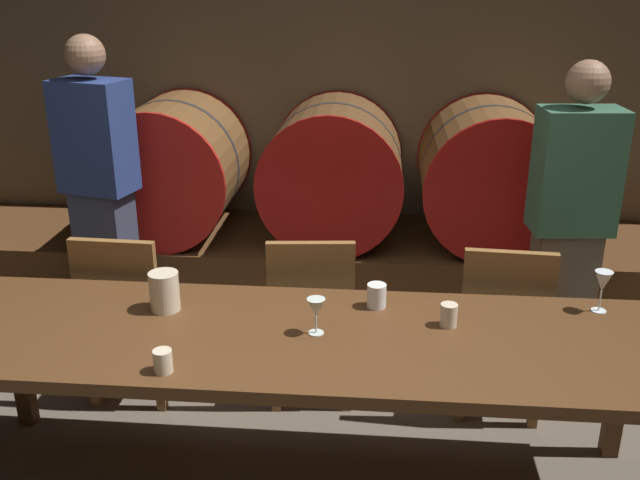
{
  "coord_description": "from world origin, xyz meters",
  "views": [
    {
      "loc": [
        0.32,
        -2.13,
        2.04
      ],
      "look_at": [
        0.06,
        0.87,
        0.88
      ],
      "focal_mm": 40.53,
      "sensor_mm": 36.0,
      "label": 1
    }
  ],
  "objects_px": {
    "dining_table": "(299,348)",
    "chair_right": "(502,321)",
    "cup_right": "(449,315)",
    "chair_left": "(127,308)",
    "wine_barrel_center": "(334,171)",
    "guest_right": "(569,226)",
    "wine_glass_right": "(603,282)",
    "pitcher": "(164,291)",
    "wine_glass_center": "(316,309)",
    "wine_barrel_left": "(173,167)",
    "cup_center": "(377,296)",
    "wine_barrel_right": "(490,175)",
    "cup_left": "(163,361)",
    "chair_center": "(311,311)",
    "guest_left": "(100,191)"
  },
  "relations": [
    {
      "from": "wine_barrel_left",
      "to": "cup_left",
      "type": "height_order",
      "value": "wine_barrel_left"
    },
    {
      "from": "pitcher",
      "to": "cup_left",
      "type": "height_order",
      "value": "pitcher"
    },
    {
      "from": "wine_glass_right",
      "to": "cup_center",
      "type": "height_order",
      "value": "wine_glass_right"
    },
    {
      "from": "dining_table",
      "to": "cup_left",
      "type": "bearing_deg",
      "value": -143.99
    },
    {
      "from": "cup_center",
      "to": "cup_left",
      "type": "bearing_deg",
      "value": -141.71
    },
    {
      "from": "chair_right",
      "to": "cup_center",
      "type": "bearing_deg",
      "value": 37.01
    },
    {
      "from": "wine_barrel_center",
      "to": "chair_center",
      "type": "xyz_separation_m",
      "value": [
        -0.02,
        -1.19,
        -0.36
      ]
    },
    {
      "from": "pitcher",
      "to": "wine_glass_right",
      "type": "xyz_separation_m",
      "value": [
        1.75,
        0.14,
        0.05
      ]
    },
    {
      "from": "dining_table",
      "to": "chair_right",
      "type": "bearing_deg",
      "value": 36.11
    },
    {
      "from": "cup_left",
      "to": "cup_right",
      "type": "distance_m",
      "value": 1.09
    },
    {
      "from": "dining_table",
      "to": "chair_left",
      "type": "xyz_separation_m",
      "value": [
        -0.9,
        0.62,
        -0.18
      ]
    },
    {
      "from": "guest_left",
      "to": "cup_center",
      "type": "relative_size",
      "value": 17.19
    },
    {
      "from": "chair_right",
      "to": "wine_glass_center",
      "type": "distance_m",
      "value": 1.08
    },
    {
      "from": "wine_barrel_left",
      "to": "wine_barrel_center",
      "type": "relative_size",
      "value": 1.0
    },
    {
      "from": "wine_barrel_right",
      "to": "cup_right",
      "type": "xyz_separation_m",
      "value": [
        -0.38,
        -1.75,
        -0.08
      ]
    },
    {
      "from": "guest_right",
      "to": "wine_glass_center",
      "type": "xyz_separation_m",
      "value": [
        -1.15,
        -1.0,
        -0.01
      ]
    },
    {
      "from": "chair_left",
      "to": "wine_barrel_center",
      "type": "bearing_deg",
      "value": -123.78
    },
    {
      "from": "pitcher",
      "to": "chair_right",
      "type": "bearing_deg",
      "value": 18.53
    },
    {
      "from": "wine_glass_center",
      "to": "cup_center",
      "type": "distance_m",
      "value": 0.34
    },
    {
      "from": "chair_center",
      "to": "pitcher",
      "type": "bearing_deg",
      "value": 37.97
    },
    {
      "from": "chair_left",
      "to": "cup_center",
      "type": "height_order",
      "value": "chair_left"
    },
    {
      "from": "cup_left",
      "to": "wine_glass_center",
      "type": "bearing_deg",
      "value": 32.86
    },
    {
      "from": "chair_left",
      "to": "guest_right",
      "type": "bearing_deg",
      "value": -167.42
    },
    {
      "from": "cup_right",
      "to": "wine_barrel_left",
      "type": "bearing_deg",
      "value": 132.08
    },
    {
      "from": "dining_table",
      "to": "cup_right",
      "type": "relative_size",
      "value": 31.09
    },
    {
      "from": "wine_barrel_left",
      "to": "dining_table",
      "type": "xyz_separation_m",
      "value": [
        1.01,
        -1.86,
        -0.19
      ]
    },
    {
      "from": "chair_right",
      "to": "cup_right",
      "type": "height_order",
      "value": "chair_right"
    },
    {
      "from": "wine_barrel_center",
      "to": "cup_right",
      "type": "relative_size",
      "value": 9.36
    },
    {
      "from": "wine_barrel_left",
      "to": "guest_left",
      "type": "distance_m",
      "value": 0.66
    },
    {
      "from": "guest_right",
      "to": "pitcher",
      "type": "bearing_deg",
      "value": 20.37
    },
    {
      "from": "wine_barrel_center",
      "to": "cup_left",
      "type": "bearing_deg",
      "value": -101.21
    },
    {
      "from": "pitcher",
      "to": "cup_left",
      "type": "distance_m",
      "value": 0.49
    },
    {
      "from": "guest_right",
      "to": "cup_center",
      "type": "height_order",
      "value": "guest_right"
    },
    {
      "from": "guest_right",
      "to": "cup_left",
      "type": "xyz_separation_m",
      "value": [
        -1.65,
        -1.32,
        -0.07
      ]
    },
    {
      "from": "chair_center",
      "to": "cup_right",
      "type": "bearing_deg",
      "value": 131.27
    },
    {
      "from": "guest_left",
      "to": "cup_left",
      "type": "bearing_deg",
      "value": 131.69
    },
    {
      "from": "wine_barrel_left",
      "to": "wine_barrel_right",
      "type": "relative_size",
      "value": 1.0
    },
    {
      "from": "wine_glass_center",
      "to": "pitcher",
      "type": "bearing_deg",
      "value": 166.64
    },
    {
      "from": "chair_right",
      "to": "guest_right",
      "type": "relative_size",
      "value": 0.54
    },
    {
      "from": "chair_right",
      "to": "guest_right",
      "type": "distance_m",
      "value": 0.61
    },
    {
      "from": "chair_left",
      "to": "wine_glass_right",
      "type": "bearing_deg",
      "value": 173.46
    },
    {
      "from": "chair_center",
      "to": "guest_right",
      "type": "distance_m",
      "value": 1.33
    },
    {
      "from": "guest_right",
      "to": "wine_glass_right",
      "type": "height_order",
      "value": "guest_right"
    },
    {
      "from": "chair_right",
      "to": "wine_barrel_right",
      "type": "bearing_deg",
      "value": -89.54
    },
    {
      "from": "pitcher",
      "to": "dining_table",
      "type": "bearing_deg",
      "value": -15.63
    },
    {
      "from": "wine_barrel_left",
      "to": "chair_left",
      "type": "height_order",
      "value": "wine_barrel_left"
    },
    {
      "from": "guest_left",
      "to": "chair_center",
      "type": "bearing_deg",
      "value": 169.08
    },
    {
      "from": "chair_right",
      "to": "cup_center",
      "type": "height_order",
      "value": "chair_right"
    },
    {
      "from": "cup_center",
      "to": "cup_right",
      "type": "xyz_separation_m",
      "value": [
        0.28,
        -0.14,
        -0.0
      ]
    },
    {
      "from": "chair_right",
      "to": "wine_glass_center",
      "type": "xyz_separation_m",
      "value": [
        -0.81,
        -0.63,
        0.34
      ]
    }
  ]
}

